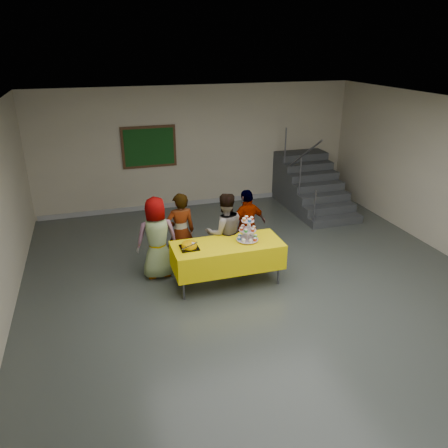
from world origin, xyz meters
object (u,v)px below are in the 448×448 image
at_px(schoolchild_c, 225,232).
at_px(schoolchild_d, 247,226).
at_px(schoolchild_a, 157,238).
at_px(cupcake_stand, 248,232).
at_px(noticeboard, 149,147).
at_px(schoolchild_b, 181,232).
at_px(staircase, 309,187).
at_px(bake_table, 227,255).
at_px(bear_cake, 189,245).

relative_size(schoolchild_c, schoolchild_d, 1.04).
distance_m(schoolchild_a, schoolchild_d, 1.73).
distance_m(cupcake_stand, noticeboard, 4.22).
distance_m(schoolchild_a, schoolchild_b, 0.49).
bearing_deg(schoolchild_c, noticeboard, -75.52).
xyz_separation_m(schoolchild_a, schoolchild_b, (0.46, 0.16, -0.01)).
bearing_deg(staircase, schoolchild_d, -136.36).
distance_m(schoolchild_b, staircase, 4.56).
relative_size(bake_table, schoolchild_b, 1.27).
bearing_deg(staircase, bear_cake, -140.47).
bearing_deg(bake_table, schoolchild_b, 129.42).
relative_size(bear_cake, schoolchild_d, 0.25).
xyz_separation_m(schoolchild_b, schoolchild_d, (1.27, -0.04, -0.02)).
relative_size(cupcake_stand, schoolchild_b, 0.30).
relative_size(schoolchild_a, schoolchild_b, 1.01).
height_order(bake_table, schoolchild_a, schoolchild_a).
relative_size(schoolchild_d, noticeboard, 1.10).
relative_size(cupcake_stand, schoolchild_c, 0.30).
bearing_deg(schoolchild_c, schoolchild_d, -155.48).
bearing_deg(cupcake_stand, schoolchild_d, 70.32).
height_order(schoolchild_a, schoolchild_b, schoolchild_a).
relative_size(bake_table, cupcake_stand, 4.22).
bearing_deg(schoolchild_d, schoolchild_b, -18.59).
xyz_separation_m(cupcake_stand, schoolchild_b, (-1.01, 0.78, -0.20)).
relative_size(bake_table, schoolchild_c, 1.26).
distance_m(bear_cake, noticeboard, 4.10).
relative_size(schoolchild_a, noticeboard, 1.15).
xyz_separation_m(cupcake_stand, staircase, (2.85, 3.20, -0.45)).
distance_m(bake_table, schoolchild_d, 0.98).
relative_size(schoolchild_a, schoolchild_d, 1.04).
bearing_deg(schoolchild_a, schoolchild_c, 173.99).
distance_m(schoolchild_a, staircase, 5.03).
bearing_deg(bear_cake, noticeboard, 90.59).
relative_size(cupcake_stand, schoolchild_a, 0.30).
bearing_deg(schoolchild_a, noticeboard, -97.99).
bearing_deg(schoolchild_b, schoolchild_a, 15.81).
height_order(bear_cake, staircase, staircase).
height_order(bear_cake, schoolchild_d, schoolchild_d).
height_order(bake_table, cupcake_stand, cupcake_stand).
height_order(schoolchild_a, schoolchild_c, schoolchild_a).
relative_size(cupcake_stand, bear_cake, 1.24).
xyz_separation_m(bear_cake, schoolchild_b, (0.01, 0.77, -0.09)).
bearing_deg(schoolchild_b, noticeboard, -92.47).
xyz_separation_m(bake_table, schoolchild_a, (-1.10, 0.62, 0.19)).
height_order(cupcake_stand, schoolchild_a, schoolchild_a).
bearing_deg(schoolchild_a, bake_table, 149.22).
bearing_deg(bear_cake, schoolchild_c, 33.32).
xyz_separation_m(bake_table, schoolchild_c, (0.11, 0.52, 0.19)).
bearing_deg(bear_cake, bake_table, -1.30).
height_order(schoolchild_c, staircase, staircase).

